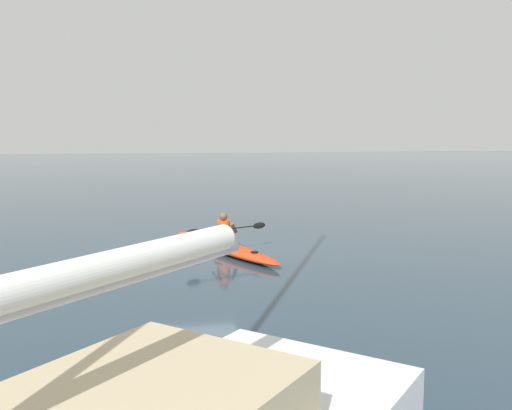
{
  "coord_description": "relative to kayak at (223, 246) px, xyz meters",
  "views": [
    {
      "loc": [
        1.57,
        15.02,
        3.09
      ],
      "look_at": [
        -1.19,
        2.22,
        1.47
      ],
      "focal_mm": 40.34,
      "sensor_mm": 36.0,
      "label": 1
    }
  ],
  "objects": [
    {
      "name": "kayaker",
      "position": [
        -0.03,
        0.07,
        0.47
      ],
      "size": [
        2.23,
        0.89,
        0.78
      ],
      "color": "#E04C14",
      "rests_on": "kayak"
    },
    {
      "name": "ground_plane",
      "position": [
        0.72,
        -0.21,
        -0.13
      ],
      "size": [
        160.0,
        160.0,
        0.0
      ],
      "primitive_type": "plane",
      "color": "#283D4C"
    },
    {
      "name": "kayak",
      "position": [
        0.0,
        0.0,
        0.0
      ],
      "size": [
        2.5,
        5.1,
        0.27
      ],
      "color": "red",
      "rests_on": "ground"
    }
  ]
}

